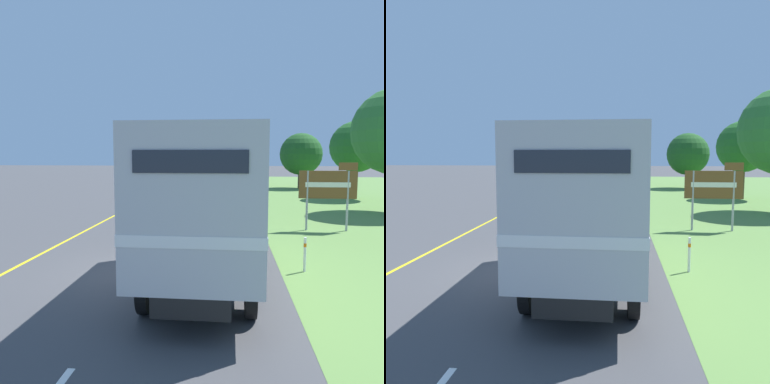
{
  "view_description": "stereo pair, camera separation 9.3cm",
  "coord_description": "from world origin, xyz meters",
  "views": [
    {
      "loc": [
        2.32,
        -9.85,
        3.17
      ],
      "look_at": [
        0.3,
        9.88,
        1.2
      ],
      "focal_mm": 35.0,
      "sensor_mm": 36.0,
      "label": 1
    },
    {
      "loc": [
        2.42,
        -9.84,
        3.17
      ],
      "look_at": [
        0.3,
        9.88,
        1.2
      ],
      "focal_mm": 35.0,
      "sensor_mm": 36.0,
      "label": 2
    }
  ],
  "objects": [
    {
      "name": "lead_car_silver_ahead",
      "position": [
        1.78,
        31.97,
        0.94
      ],
      "size": [
        1.8,
        4.35,
        1.86
      ],
      "color": "black",
      "rests_on": "ground"
    },
    {
      "name": "centre_dash_farthest",
      "position": [
        0.0,
        26.92,
        0.0
      ],
      "size": [
        0.12,
        2.6,
        0.01
      ],
      "primitive_type": "cube",
      "color": "white",
      "rests_on": "ground"
    },
    {
      "name": "roadside_tree_far",
      "position": [
        8.94,
        26.47,
        3.24
      ],
      "size": [
        3.94,
        3.94,
        5.22
      ],
      "color": "#4C3823",
      "rests_on": "ground"
    },
    {
      "name": "roadside_tree_mid",
      "position": [
        11.27,
        18.11,
        3.74
      ],
      "size": [
        3.66,
        3.66,
        5.59
      ],
      "color": "brown",
      "rests_on": "ground"
    },
    {
      "name": "edge_line_yellow",
      "position": [
        -3.7,
        15.48,
        0.0
      ],
      "size": [
        0.12,
        60.64,
        0.01
      ],
      "primitive_type": "cube",
      "color": "yellow",
      "rests_on": "ground"
    },
    {
      "name": "horse_trailer_truck",
      "position": [
        1.7,
        -0.31,
        2.05
      ],
      "size": [
        2.44,
        8.21,
        3.71
      ],
      "color": "black",
      "rests_on": "ground"
    },
    {
      "name": "centre_dash_far",
      "position": [
        0.0,
        20.32,
        0.0
      ],
      "size": [
        0.12,
        2.6,
        0.01
      ],
      "primitive_type": "cube",
      "color": "white",
      "rests_on": "ground"
    },
    {
      "name": "centre_dash_mid_b",
      "position": [
        0.0,
        13.72,
        0.0
      ],
      "size": [
        0.12,
        2.6,
        0.01
      ],
      "primitive_type": "cube",
      "color": "white",
      "rests_on": "ground"
    },
    {
      "name": "highway_sign",
      "position": [
        6.42,
        6.15,
        1.86
      ],
      "size": [
        2.34,
        0.09,
        2.86
      ],
      "color": "#9E9EA3",
      "rests_on": "ground"
    },
    {
      "name": "lead_car_white",
      "position": [
        -1.94,
        19.72,
        1.02
      ],
      "size": [
        1.8,
        4.22,
        2.05
      ],
      "color": "black",
      "rests_on": "ground"
    },
    {
      "name": "ground_plane",
      "position": [
        0.0,
        0.0,
        0.0
      ],
      "size": [
        200.0,
        200.0,
        0.0
      ],
      "primitive_type": "plane",
      "color": "#444447"
    },
    {
      "name": "delineator_post",
      "position": [
        4.36,
        0.32,
        0.51
      ],
      "size": [
        0.08,
        0.08,
        0.95
      ],
      "color": "white",
      "rests_on": "ground"
    },
    {
      "name": "centre_dash_mid_a",
      "position": [
        0.0,
        7.12,
        0.0
      ],
      "size": [
        0.12,
        2.6,
        0.01
      ],
      "primitive_type": "cube",
      "color": "white",
      "rests_on": "ground"
    },
    {
      "name": "centre_dash_near",
      "position": [
        0.0,
        0.52,
        0.0
      ],
      "size": [
        0.12,
        2.6,
        0.01
      ],
      "primitive_type": "cube",
      "color": "white",
      "rests_on": "ground"
    }
  ]
}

